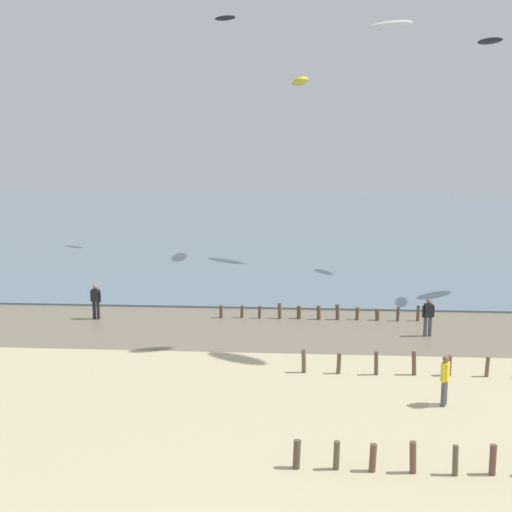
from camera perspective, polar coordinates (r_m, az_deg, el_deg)
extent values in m
cube|color=#7A6D59|center=(32.16, 0.55, -5.97)|extent=(120.00, 7.16, 0.01)
cube|color=slate|center=(70.01, 2.41, 2.84)|extent=(160.00, 70.00, 0.10)
cylinder|color=brown|center=(19.42, 3.37, -15.93)|extent=(0.23, 0.24, 0.80)
cylinder|color=brown|center=(19.44, 6.63, -15.94)|extent=(0.18, 0.18, 0.81)
cylinder|color=brown|center=(19.49, 9.57, -16.02)|extent=(0.21, 0.21, 0.78)
cylinder|color=brown|center=(19.58, 12.76, -15.82)|extent=(0.21, 0.18, 0.89)
cylinder|color=brown|center=(19.74, 16.05, -15.82)|extent=(0.17, 0.19, 0.83)
cylinder|color=brown|center=(20.05, 18.86, -15.55)|extent=(0.18, 0.19, 0.84)
cylinder|color=brown|center=(26.43, 3.95, -8.60)|extent=(0.19, 0.16, 0.90)
cylinder|color=brown|center=(26.46, 6.82, -8.75)|extent=(0.18, 0.17, 0.79)
cylinder|color=brown|center=(26.50, 9.84, -8.65)|extent=(0.18, 0.19, 0.92)
cylinder|color=brown|center=(26.77, 12.84, -8.57)|extent=(0.20, 0.18, 0.92)
cylinder|color=brown|center=(27.04, 15.53, -8.66)|extent=(0.22, 0.23, 0.78)
cylinder|color=brown|center=(27.34, 18.45, -8.62)|extent=(0.17, 0.15, 0.76)
cylinder|color=brown|center=(33.94, -2.88, -4.57)|extent=(0.18, 0.18, 0.64)
cylinder|color=brown|center=(33.93, -1.15, -4.58)|extent=(0.18, 0.17, 0.63)
cylinder|color=brown|center=(33.81, 0.30, -4.64)|extent=(0.16, 0.16, 0.62)
cylinder|color=brown|center=(33.76, 1.95, -4.52)|extent=(0.20, 0.19, 0.78)
cylinder|color=brown|center=(33.81, 3.54, -4.64)|extent=(0.21, 0.21, 0.63)
cylinder|color=brown|center=(33.73, 5.17, -4.65)|extent=(0.21, 0.20, 0.69)
cylinder|color=brown|center=(33.79, 6.70, -4.59)|extent=(0.22, 0.19, 0.76)
cylinder|color=brown|center=(33.89, 8.31, -4.70)|extent=(0.18, 0.18, 0.62)
cylinder|color=brown|center=(33.97, 9.92, -4.76)|extent=(0.22, 0.22, 0.58)
cylinder|color=brown|center=(34.01, 11.58, -4.69)|extent=(0.18, 0.19, 0.70)
cylinder|color=brown|center=(34.21, 13.16, -4.59)|extent=(0.17, 0.18, 0.78)
cylinder|color=#4C4C56|center=(24.29, 15.25, -10.68)|extent=(0.16, 0.16, 0.88)
cylinder|color=#4C4C56|center=(24.09, 15.13, -10.86)|extent=(0.16, 0.16, 0.88)
cube|color=yellow|center=(23.94, 15.27, -9.11)|extent=(0.35, 0.42, 0.60)
sphere|color=brown|center=(23.80, 15.32, -8.16)|extent=(0.22, 0.22, 0.22)
cylinder|color=yellow|center=(24.18, 15.40, -9.05)|extent=(0.09, 0.09, 0.52)
cylinder|color=yellow|center=(23.73, 15.14, -9.41)|extent=(0.09, 0.09, 0.52)
cylinder|color=#4C4C56|center=(31.84, 14.09, -5.63)|extent=(0.16, 0.16, 0.88)
cylinder|color=#4C4C56|center=(31.76, 13.72, -5.66)|extent=(0.16, 0.16, 0.88)
cube|color=black|center=(31.61, 13.96, -4.35)|extent=(0.40, 0.29, 0.60)
sphere|color=brown|center=(31.51, 13.99, -3.61)|extent=(0.22, 0.22, 0.22)
cylinder|color=black|center=(31.71, 14.36, -4.42)|extent=(0.09, 0.09, 0.52)
cylinder|color=black|center=(31.54, 13.55, -4.46)|extent=(0.09, 0.09, 0.52)
cylinder|color=#232328|center=(34.48, -12.83, -4.37)|extent=(0.16, 0.16, 0.88)
cylinder|color=#232328|center=(34.59, -13.14, -4.33)|extent=(0.16, 0.16, 0.88)
cube|color=black|center=(34.36, -13.03, -3.16)|extent=(0.40, 0.31, 0.60)
sphere|color=#9E7051|center=(34.27, -13.06, -2.47)|extent=(0.22, 0.22, 0.22)
cylinder|color=black|center=(34.25, -12.69, -3.27)|extent=(0.09, 0.09, 0.52)
cylinder|color=black|center=(34.50, -13.37, -3.20)|extent=(0.09, 0.09, 0.52)
ellipsoid|color=yellow|center=(49.38, 3.64, 14.12)|extent=(1.52, 3.67, 0.82)
ellipsoid|color=black|center=(46.49, 18.65, 16.38)|extent=(1.61, 2.23, 0.46)
ellipsoid|color=black|center=(54.50, -2.56, 18.93)|extent=(1.98, 1.59, 0.45)
ellipsoid|color=white|center=(49.11, 10.97, 18.11)|extent=(3.33, 3.00, 0.65)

